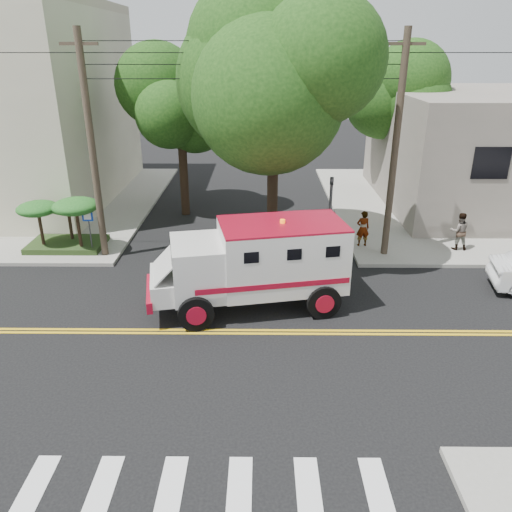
{
  "coord_description": "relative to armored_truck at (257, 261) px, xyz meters",
  "views": [
    {
      "loc": [
        1.0,
        -13.55,
        8.32
      ],
      "look_at": [
        0.86,
        2.39,
        1.6
      ],
      "focal_mm": 35.0,
      "sensor_mm": 36.0,
      "label": 1
    }
  ],
  "objects": [
    {
      "name": "accessibility_sign",
      "position": [
        -7.1,
        4.44,
        -0.33
      ],
      "size": [
        0.45,
        0.1,
        2.02
      ],
      "color": "#3F3F42",
      "rests_on": "ground"
    },
    {
      "name": "tree_main",
      "position": [
        1.04,
        4.48,
        5.5
      ],
      "size": [
        6.08,
        5.7,
        9.85
      ],
      "color": "black",
      "rests_on": "ground"
    },
    {
      "name": "armored_truck",
      "position": [
        0.0,
        0.0,
        0.0
      ],
      "size": [
        6.89,
        3.66,
        2.99
      ],
      "rotation": [
        0.0,
        0.0,
        0.2
      ],
      "color": "silver",
      "rests_on": "ground"
    },
    {
      "name": "traffic_signal",
      "position": [
        2.9,
        3.87,
        0.53
      ],
      "size": [
        0.15,
        0.18,
        3.6
      ],
      "color": "#3F3F42",
      "rests_on": "ground"
    },
    {
      "name": "utility_pole_left",
      "position": [
        -6.5,
        4.27,
        2.8
      ],
      "size": [
        0.28,
        0.28,
        9.0
      ],
      "primitive_type": "cylinder",
      "color": "#382D23",
      "rests_on": "ground"
    },
    {
      "name": "tree_left",
      "position": [
        -3.57,
        10.06,
        4.03
      ],
      "size": [
        4.48,
        4.2,
        7.7
      ],
      "color": "black",
      "rests_on": "ground"
    },
    {
      "name": "palm_planter",
      "position": [
        -8.33,
        4.89,
        -0.05
      ],
      "size": [
        3.52,
        2.63,
        2.36
      ],
      "color": "#1E3314",
      "rests_on": "sidewalk_nw"
    },
    {
      "name": "pedestrian_a",
      "position": [
        4.6,
        5.35,
        -0.75
      ],
      "size": [
        0.62,
        0.44,
        1.6
      ],
      "primitive_type": "imported",
      "rotation": [
        0.0,
        0.0,
        3.25
      ],
      "color": "gray",
      "rests_on": "sidewalk_ne"
    },
    {
      "name": "sidewalk_nw",
      "position": [
        -14.4,
        11.77,
        -1.62
      ],
      "size": [
        17.0,
        17.0,
        0.15
      ],
      "primitive_type": "cube",
      "color": "gray",
      "rests_on": "ground"
    },
    {
      "name": "utility_pole_right",
      "position": [
        5.4,
        4.47,
        2.8
      ],
      "size": [
        0.28,
        0.28,
        9.0
      ],
      "primitive_type": "cylinder",
      "color": "#382D23",
      "rests_on": "ground"
    },
    {
      "name": "pedestrian_b",
      "position": [
        8.68,
        4.98,
        -0.73
      ],
      "size": [
        0.85,
        0.69,
        1.65
      ],
      "primitive_type": "imported",
      "rotation": [
        0.0,
        0.0,
        3.05
      ],
      "color": "gray",
      "rests_on": "sidewalk_ne"
    },
    {
      "name": "sidewalk_ne",
      "position": [
        12.6,
        11.77,
        -1.62
      ],
      "size": [
        17.0,
        17.0,
        0.15
      ],
      "primitive_type": "cube",
      "color": "gray",
      "rests_on": "ground"
    },
    {
      "name": "tree_right",
      "position": [
        7.95,
        14.04,
        4.4
      ],
      "size": [
        4.8,
        4.5,
        8.2
      ],
      "color": "black",
      "rests_on": "ground"
    },
    {
      "name": "ground",
      "position": [
        -0.9,
        -1.73,
        -1.7
      ],
      "size": [
        100.0,
        100.0,
        0.0
      ],
      "primitive_type": "plane",
      "color": "black",
      "rests_on": "ground"
    }
  ]
}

